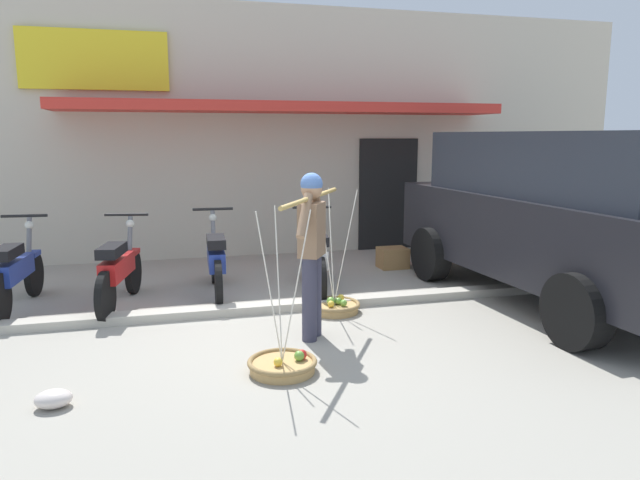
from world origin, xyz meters
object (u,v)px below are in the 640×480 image
(motorcycle_second_in_row, at_px, (119,271))
(fruit_vendor, at_px, (312,244))
(motorcycle_end_of_row, at_px, (316,258))
(wooden_crate, at_px, (393,258))
(motorcycle_nearest_shop, at_px, (16,273))
(parked_truck, at_px, (561,212))
(fruit_basket_right_side, at_px, (334,306))
(fruit_basket_left_side, at_px, (283,364))
(plastic_litter_bag, at_px, (53,399))
(motorcycle_third_in_row, at_px, (216,261))

(motorcycle_second_in_row, bearing_deg, fruit_vendor, -39.79)
(motorcycle_end_of_row, relative_size, wooden_crate, 4.12)
(motorcycle_second_in_row, height_order, wooden_crate, motorcycle_second_in_row)
(fruit_vendor, bearing_deg, wooden_crate, 54.40)
(motorcycle_nearest_shop, xyz_separation_m, parked_truck, (6.42, -1.34, 0.68))
(fruit_basket_right_side, distance_m, motorcycle_nearest_shop, 3.78)
(fruit_basket_left_side, distance_m, plastic_litter_bag, 1.84)
(fruit_basket_left_side, relative_size, motorcycle_third_in_row, 0.80)
(fruit_basket_right_side, bearing_deg, motorcycle_third_in_row, 138.47)
(fruit_basket_left_side, relative_size, parked_truck, 0.30)
(fruit_basket_left_side, xyz_separation_m, fruit_basket_right_side, (0.94, 1.60, 0.00))
(fruit_basket_right_side, height_order, motorcycle_nearest_shop, fruit_basket_right_side)
(plastic_litter_bag, height_order, wooden_crate, wooden_crate)
(motorcycle_third_in_row, bearing_deg, motorcycle_nearest_shop, -177.86)
(fruit_basket_left_side, bearing_deg, motorcycle_third_in_row, 97.06)
(fruit_basket_left_side, xyz_separation_m, plastic_litter_bag, (-1.83, -0.22, -0.00))
(motorcycle_third_in_row, xyz_separation_m, plastic_litter_bag, (-1.49, -2.95, -0.38))
(motorcycle_third_in_row, bearing_deg, motorcycle_end_of_row, -6.15)
(fruit_vendor, height_order, motorcycle_nearest_shop, fruit_vendor)
(motorcycle_second_in_row, relative_size, parked_truck, 0.37)
(fruit_vendor, xyz_separation_m, motorcycle_third_in_row, (-0.80, 1.93, -0.53))
(motorcycle_third_in_row, relative_size, motorcycle_end_of_row, 1.00)
(motorcycle_third_in_row, bearing_deg, fruit_basket_right_side, -41.53)
(fruit_vendor, bearing_deg, motorcycle_second_in_row, 140.21)
(motorcycle_third_in_row, height_order, wooden_crate, motorcycle_third_in_row)
(motorcycle_second_in_row, bearing_deg, plastic_litter_bag, -96.81)
(motorcycle_third_in_row, xyz_separation_m, wooden_crate, (2.82, 0.89, -0.29))
(fruit_vendor, bearing_deg, plastic_litter_bag, -156.02)
(fruit_vendor, relative_size, motorcycle_nearest_shop, 0.93)
(fruit_vendor, relative_size, fruit_basket_right_side, 1.17)
(motorcycle_nearest_shop, xyz_separation_m, motorcycle_end_of_row, (3.65, -0.05, 0.00))
(plastic_litter_bag, relative_size, wooden_crate, 0.64)
(parked_truck, xyz_separation_m, plastic_litter_bag, (-5.57, -1.52, -1.06))
(motorcycle_nearest_shop, xyz_separation_m, motorcycle_second_in_row, (1.17, -0.19, 0.00))
(fruit_basket_right_side, height_order, motorcycle_third_in_row, fruit_basket_right_side)
(fruit_vendor, distance_m, motorcycle_second_in_row, 2.63)
(fruit_basket_right_side, height_order, plastic_litter_bag, fruit_basket_right_side)
(fruit_vendor, bearing_deg, motorcycle_end_of_row, 74.30)
(motorcycle_second_in_row, relative_size, motorcycle_end_of_row, 0.99)
(fruit_basket_right_side, bearing_deg, motorcycle_nearest_shop, 163.96)
(fruit_basket_left_side, bearing_deg, fruit_vendor, 59.82)
(fruit_basket_right_side, distance_m, plastic_litter_bag, 3.31)
(motorcycle_nearest_shop, distance_m, motorcycle_second_in_row, 1.19)
(fruit_basket_left_side, relative_size, motorcycle_nearest_shop, 0.80)
(motorcycle_second_in_row, distance_m, motorcycle_third_in_row, 1.21)
(fruit_basket_left_side, xyz_separation_m, motorcycle_third_in_row, (-0.34, 2.73, 0.38))
(fruit_basket_left_side, distance_m, motorcycle_nearest_shop, 3.78)
(fruit_basket_left_side, relative_size, motorcycle_second_in_row, 0.81)
(motorcycle_end_of_row, bearing_deg, motorcycle_third_in_row, 173.85)
(fruit_basket_right_side, relative_size, plastic_litter_bag, 5.18)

